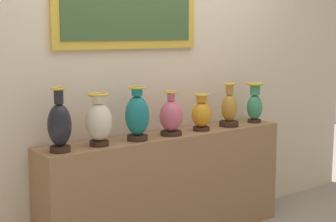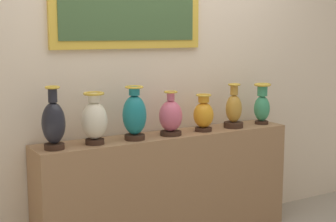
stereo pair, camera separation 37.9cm
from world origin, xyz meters
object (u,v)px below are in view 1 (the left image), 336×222
object	(u,v)px
vase_onyx	(60,125)
vase_rose	(171,117)
vase_amber	(201,114)
vase_ochre	(229,109)
vase_teal	(137,116)
vase_ivory	(99,121)
vase_jade	(255,104)

from	to	relation	value
vase_onyx	vase_rose	world-z (taller)	vase_onyx
vase_rose	vase_amber	bearing A→B (deg)	0.77
vase_onyx	vase_ochre	distance (m)	1.48
vase_onyx	vase_teal	xyz separation A→B (m)	(0.59, 0.00, 0.00)
vase_teal	vase_rose	world-z (taller)	vase_teal
vase_onyx	vase_rose	distance (m)	0.89
vase_onyx	vase_teal	distance (m)	0.59
vase_onyx	vase_ochre	world-z (taller)	vase_onyx
vase_ivory	vase_rose	bearing A→B (deg)	-0.08
vase_rose	vase_ivory	bearing A→B (deg)	179.92
vase_onyx	vase_rose	xyz separation A→B (m)	(0.89, 0.01, -0.04)
vase_amber	vase_jade	world-z (taller)	vase_jade
vase_teal	vase_rose	xyz separation A→B (m)	(0.30, 0.01, -0.04)
vase_teal	vase_amber	xyz separation A→B (m)	(0.60, 0.01, -0.04)
vase_teal	vase_onyx	bearing A→B (deg)	-179.75
vase_rose	vase_amber	size ratio (longest dim) A/B	1.15
vase_onyx	vase_ivory	xyz separation A→B (m)	(0.29, 0.01, -0.01)
vase_onyx	vase_ivory	size ratio (longest dim) A/B	1.16
vase_onyx	vase_amber	world-z (taller)	vase_onyx
vase_ochre	vase_jade	size ratio (longest dim) A/B	1.04
vase_amber	vase_jade	xyz separation A→B (m)	(0.59, 0.01, 0.03)
vase_ivory	vase_ochre	xyz separation A→B (m)	(1.19, 0.00, -0.03)
vase_teal	vase_jade	xyz separation A→B (m)	(1.19, 0.02, -0.02)
vase_onyx	vase_ochre	xyz separation A→B (m)	(1.48, 0.01, -0.03)
vase_rose	vase_jade	xyz separation A→B (m)	(0.89, 0.01, 0.02)
vase_rose	vase_ochre	xyz separation A→B (m)	(0.59, 0.00, 0.00)
vase_onyx	vase_amber	distance (m)	1.19
vase_amber	vase_ochre	size ratio (longest dim) A/B	0.81
vase_ivory	vase_teal	distance (m)	0.30
vase_teal	vase_ochre	world-z (taller)	vase_teal
vase_ivory	vase_amber	xyz separation A→B (m)	(0.90, 0.00, -0.04)
vase_rose	vase_ochre	size ratio (longest dim) A/B	0.93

